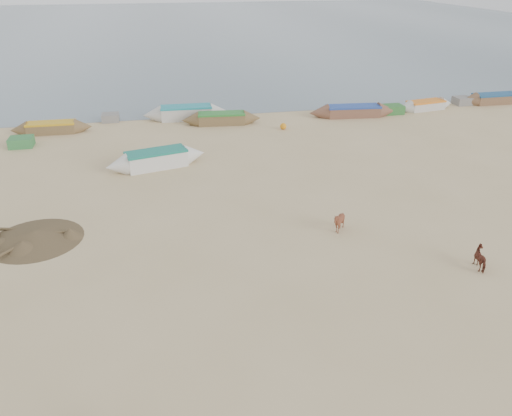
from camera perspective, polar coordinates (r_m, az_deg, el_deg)
The scene contains 8 objects.
ground at distance 18.28m, azimuth 2.62°, elevation -8.26°, with size 140.00×140.00×0.00m, color tan.
sea at distance 97.19m, azimuth -10.14°, elevation 19.75°, with size 160.00×160.00×0.00m, color slate.
calf_front at distance 21.45m, azimuth 9.46°, elevation -1.55°, with size 0.77×0.86×0.95m, color brown.
calf_right at distance 20.58m, azimuth 24.48°, elevation -5.26°, with size 0.81×0.70×0.82m, color #5E2B1E.
near_canoe at distance 28.53m, azimuth -11.29°, elevation 5.51°, with size 5.65×1.26×0.98m, color silver, non-canonical shape.
debris_pile at distance 22.59m, azimuth -23.91°, elevation -2.87°, with size 3.83×3.83×0.43m, color brown.
waterline_canoes at distance 36.25m, azimuth -6.14°, elevation 10.18°, with size 56.39×4.34×0.99m.
beach_clutter at distance 36.79m, azimuth 1.04°, elevation 10.38°, with size 42.61×5.74×0.64m.
Camera 1 is at (-3.91, -14.56, 10.34)m, focal length 35.00 mm.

